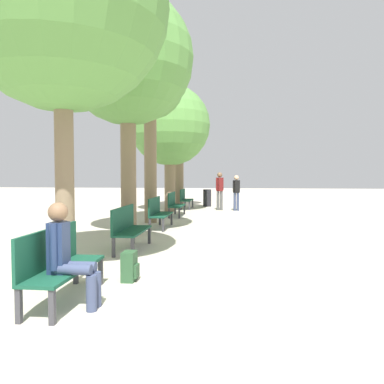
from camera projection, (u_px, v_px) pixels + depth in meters
The scene contains 16 objects.
ground_plane at pixel (170, 327), 3.91m from camera, with size 80.00×80.00×0.00m, color beige.
bench_row_0 at pixel (58, 261), 4.69m from camera, with size 0.46×1.56×0.91m.
bench_row_1 at pixel (128, 226), 7.89m from camera, with size 0.46×1.56×0.91m.
bench_row_2 at pixel (158, 211), 11.09m from camera, with size 0.46×1.56×0.91m.
bench_row_3 at pixel (175, 203), 14.29m from camera, with size 0.46×1.56×0.91m.
bench_row_4 at pixel (185, 198), 17.49m from camera, with size 0.46×1.56×0.91m.
tree_row_0 at pixel (62, 4), 5.88m from camera, with size 3.41×3.41×6.00m.
tree_row_1 at pixel (128, 60), 9.59m from camera, with size 3.40×3.40×6.28m.
tree_row_2 at pixel (150, 89), 12.24m from camera, with size 2.24×2.24×5.66m.
tree_row_3 at pixel (170, 126), 16.17m from camera, with size 3.49×3.49×5.47m.
tree_row_4 at pixel (178, 133), 18.78m from camera, with size 2.53×2.53×5.04m.
person_seated at pixel (68, 253), 4.43m from camera, with size 0.60×0.34×1.26m.
backpack at pixel (130, 267), 5.58m from camera, with size 0.23×0.29×0.44m.
pedestrian_near at pixel (220, 188), 16.70m from camera, with size 0.34×0.30×1.70m.
pedestrian_mid at pixel (236, 190), 16.44m from camera, with size 0.32×0.26×1.56m.
trash_bin at pixel (207, 198), 18.67m from camera, with size 0.41×0.41×0.85m.
Camera 1 is at (0.63, -3.80, 1.59)m, focal length 35.00 mm.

